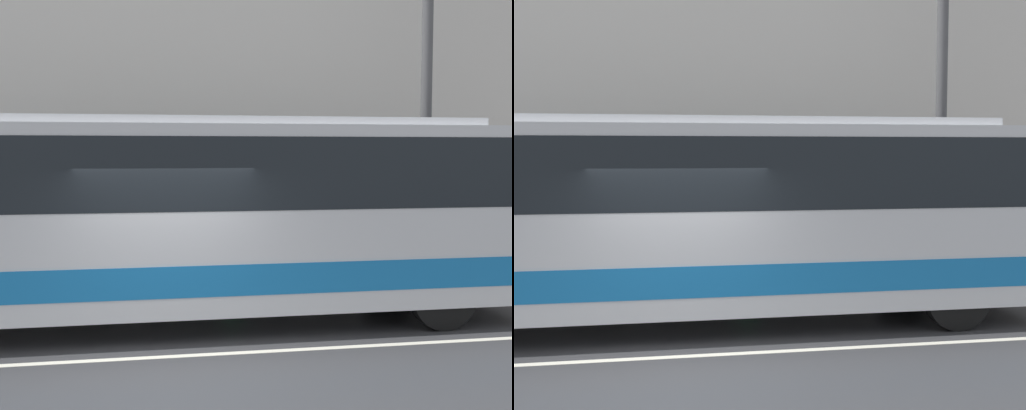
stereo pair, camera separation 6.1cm
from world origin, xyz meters
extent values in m
plane|color=#38383A|center=(0.00, 0.00, 0.00)|extent=(60.00, 60.00, 0.00)
cube|color=gray|center=(0.00, 5.28, 0.07)|extent=(60.00, 2.57, 0.15)
cube|color=#2D2B28|center=(0.00, 6.55, 1.40)|extent=(60.00, 0.06, 2.80)
cube|color=beige|center=(0.00, 0.00, 0.00)|extent=(54.00, 0.14, 0.01)
cube|color=silver|center=(-0.11, 1.81, 1.74)|extent=(11.88, 2.54, 2.77)
cube|color=#1972BF|center=(-0.11, 1.81, 0.90)|extent=(11.82, 2.56, 0.45)
cube|color=black|center=(-0.11, 1.81, 2.42)|extent=(11.53, 2.56, 1.05)
cube|color=orange|center=(5.78, 1.81, 2.93)|extent=(0.12, 1.90, 0.28)
cube|color=silver|center=(-0.11, 1.81, 3.18)|extent=(10.10, 2.16, 0.12)
cylinder|color=black|center=(4.23, 0.70, 0.51)|extent=(1.03, 0.28, 1.03)
cylinder|color=black|center=(4.23, 2.92, 0.51)|extent=(1.03, 0.28, 1.03)
cylinder|color=#4C4C4F|center=(5.72, 4.71, 4.35)|extent=(0.23, 0.23, 8.40)
cylinder|color=#1E5933|center=(1.76, 5.51, 0.90)|extent=(0.36, 0.36, 1.49)
sphere|color=tan|center=(1.76, 5.51, 1.78)|extent=(0.27, 0.27, 0.27)
camera|label=1|loc=(-0.63, -9.35, 2.73)|focal=50.00mm
camera|label=2|loc=(-0.58, -9.37, 2.73)|focal=50.00mm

